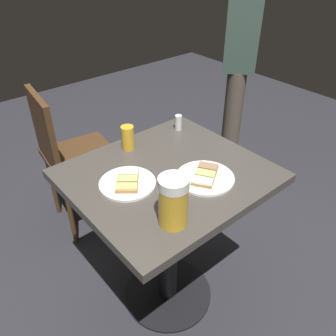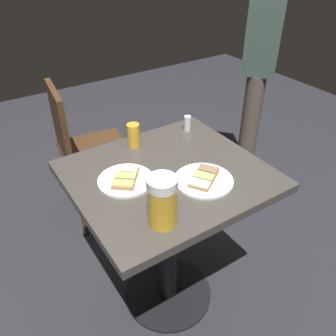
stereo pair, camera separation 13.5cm
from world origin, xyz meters
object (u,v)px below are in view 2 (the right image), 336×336
object	(u,v)px
beer_glass_small	(134,135)
patron_standing	(261,55)
beer_mug	(163,201)
plate_far	(126,179)
salt_shaker	(187,123)
cafe_chair	(83,146)
plate_near	(204,179)

from	to	relation	value
beer_glass_small	patron_standing	distance (m)	0.99
patron_standing	beer_mug	bearing A→B (deg)	-9.05
plate_far	salt_shaker	xyz separation A→B (m)	(0.43, 0.20, 0.03)
beer_glass_small	cafe_chair	distance (m)	0.61
beer_mug	patron_standing	distance (m)	1.30
beer_mug	beer_glass_small	size ratio (longest dim) A/B	1.67
beer_mug	cafe_chair	bearing A→B (deg)	84.93
plate_far	beer_mug	world-z (taller)	beer_mug
plate_far	plate_near	bearing A→B (deg)	-33.30
plate_near	beer_glass_small	distance (m)	0.39
plate_far	salt_shaker	world-z (taller)	salt_shaker
plate_near	beer_mug	size ratio (longest dim) A/B	1.27
plate_near	salt_shaker	xyz separation A→B (m)	(0.18, 0.36, 0.03)
cafe_chair	plate_near	bearing A→B (deg)	17.32
plate_near	patron_standing	bearing A→B (deg)	34.26
plate_near	beer_glass_small	size ratio (longest dim) A/B	2.12
salt_shaker	beer_mug	bearing A→B (deg)	-132.95
beer_mug	plate_far	bearing A→B (deg)	90.21
salt_shaker	patron_standing	distance (m)	0.73
plate_near	beer_mug	distance (m)	0.28
plate_near	cafe_chair	size ratio (longest dim) A/B	0.25
plate_far	patron_standing	distance (m)	1.20
cafe_chair	beer_glass_small	bearing A→B (deg)	14.05
beer_mug	patron_standing	bearing A→B (deg)	31.81
cafe_chair	patron_standing	xyz separation A→B (m)	(1.02, -0.31, 0.43)
plate_far	beer_glass_small	world-z (taller)	beer_glass_small
plate_near	beer_mug	bearing A→B (deg)	-157.90
plate_near	cafe_chair	xyz separation A→B (m)	(-0.16, 0.90, -0.26)
cafe_chair	patron_standing	world-z (taller)	patron_standing
salt_shaker	cafe_chair	world-z (taller)	cafe_chair
beer_mug	patron_standing	world-z (taller)	patron_standing
cafe_chair	plate_far	bearing A→B (deg)	0.56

